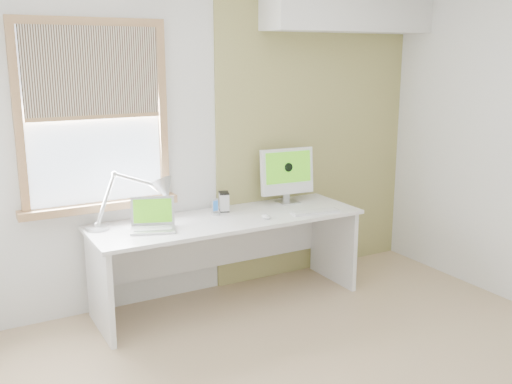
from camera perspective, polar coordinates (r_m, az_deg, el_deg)
room at (r=3.41m, az=8.61°, el=1.37°), size 4.04×3.54×2.64m
accent_wall at (r=5.38m, az=5.77°, el=5.78°), size 2.00×0.02×2.60m
soffit at (r=5.33m, az=9.00°, el=17.47°), size 1.60×0.40×0.42m
window at (r=4.50m, az=-15.55°, el=7.05°), size 1.20×0.14×1.42m
desk at (r=4.76m, az=-3.08°, el=-4.60°), size 2.20×0.70×0.73m
desk_lamp at (r=4.53m, az=-10.18°, el=-0.24°), size 0.75×0.30×0.43m
laptop at (r=4.41m, az=-10.08°, el=-2.85°), size 0.39×0.36×0.23m
phone_dock at (r=4.73m, az=-4.02°, el=-1.81°), size 0.09×0.09×0.14m
external_drive at (r=4.83m, az=-3.16°, el=-0.95°), size 0.11×0.14×0.16m
imac at (r=5.07m, az=3.06°, el=1.93°), size 0.49×0.17×0.48m
keyboard at (r=4.81m, az=5.84°, el=-1.94°), size 0.42×0.17×0.02m
mouse at (r=4.62m, az=0.99°, el=-2.40°), size 0.08×0.12×0.03m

